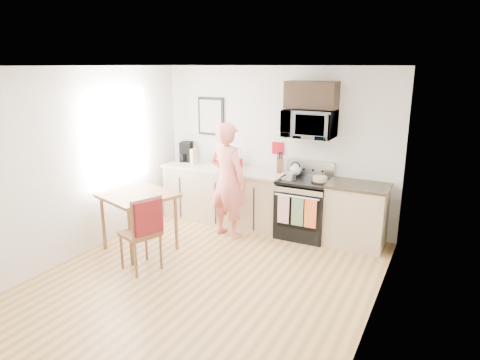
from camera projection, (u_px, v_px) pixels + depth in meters
The scene contains 28 objects.
floor at pixel (203, 281), 5.34m from camera, with size 4.60×4.60×0.00m, color olive.
back_wall at pixel (275, 148), 6.97m from camera, with size 4.00×0.04×2.60m, color silver.
front_wall at pixel (27, 257), 3.02m from camera, with size 4.00×0.04×2.60m, color silver.
left_wall at pixel (77, 164), 5.87m from camera, with size 0.04×4.60×2.60m, color silver.
right_wall at pixel (377, 206), 4.12m from camera, with size 0.04×4.60×2.60m, color silver.
ceiling at pixel (198, 66), 4.65m from camera, with size 4.00×4.60×0.04m, color white.
window at pixel (118, 137), 6.48m from camera, with size 0.06×1.40×1.50m.
cabinet_left at pixel (224, 196), 7.29m from camera, with size 2.10×0.60×0.90m, color tan.
countertop_left at pixel (224, 169), 7.17m from camera, with size 2.14×0.64×0.04m, color silver.
cabinet_right at pixel (356, 216), 6.31m from camera, with size 0.84×0.60×0.90m, color tan.
countertop_right at pixel (358, 186), 6.19m from camera, with size 0.88×0.64×0.04m, color black.
range at pixel (304, 209), 6.65m from camera, with size 0.76×0.70×1.16m.
microwave at pixel (310, 124), 6.39m from camera, with size 0.76×0.51×0.42m, color silver.
upper_cabinet at pixel (312, 95), 6.32m from camera, with size 0.76×0.35×0.40m, color black.
wall_art at pixel (211, 116), 7.36m from camera, with size 0.50×0.04×0.65m.
wall_trivet at pixel (278, 148), 6.94m from camera, with size 0.20×0.02×0.20m, color #AC0E1C.
person at pixel (228, 180), 6.54m from camera, with size 0.66×0.43×1.80m, color #DA483C.
dining_table at pixel (138, 200), 6.07m from camera, with size 0.98×0.98×0.84m.
chair at pixel (145, 225), 5.39m from camera, with size 0.59×0.56×1.03m.
knife_block at pixel (280, 166), 6.83m from camera, with size 0.10×0.14×0.22m, color brown.
utensil_crock at pixel (239, 159), 7.21m from camera, with size 0.11×0.11×0.33m.
fruit_bowl at pixel (235, 167), 7.08m from camera, with size 0.28×0.28×0.10m.
milk_carton at pixel (194, 157), 7.41m from camera, with size 0.10×0.10×0.26m, color tan.
coffee_maker at pixel (186, 152), 7.63m from camera, with size 0.25×0.31×0.34m.
bread_bag at pixel (228, 168), 6.92m from camera, with size 0.33×0.15×0.12m, color tan.
cake at pixel (320, 179), 6.35m from camera, with size 0.26×0.26×0.09m.
kettle at pixel (295, 170), 6.70m from camera, with size 0.18×0.18×0.23m.
pot at pixel (289, 176), 6.48m from camera, with size 0.22×0.38×0.11m.
Camera 1 is at (2.60, -4.09, 2.62)m, focal length 32.00 mm.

